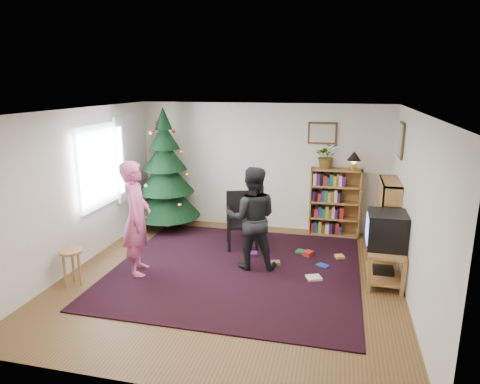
% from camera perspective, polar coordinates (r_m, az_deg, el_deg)
% --- Properties ---
extents(floor, '(5.00, 5.00, 0.00)m').
position_cam_1_polar(floor, '(6.63, -1.14, -11.36)').
color(floor, brown).
rests_on(floor, ground).
extents(ceiling, '(5.00, 5.00, 0.00)m').
position_cam_1_polar(ceiling, '(5.98, -1.27, 10.76)').
color(ceiling, white).
rests_on(ceiling, wall_back).
extents(wall_back, '(5.00, 0.02, 2.50)m').
position_cam_1_polar(wall_back, '(8.57, 3.01, 3.41)').
color(wall_back, silver).
rests_on(wall_back, floor).
extents(wall_front, '(5.00, 0.02, 2.50)m').
position_cam_1_polar(wall_front, '(3.96, -10.49, -10.17)').
color(wall_front, silver).
rests_on(wall_front, floor).
extents(wall_left, '(0.02, 5.00, 2.50)m').
position_cam_1_polar(wall_left, '(7.22, -20.79, 0.39)').
color(wall_left, silver).
rests_on(wall_left, floor).
extents(wall_right, '(0.02, 5.00, 2.50)m').
position_cam_1_polar(wall_right, '(6.08, 22.27, -2.25)').
color(wall_right, silver).
rests_on(wall_right, floor).
extents(rug, '(3.80, 3.60, 0.02)m').
position_cam_1_polar(rug, '(6.88, -0.51, -10.24)').
color(rug, black).
rests_on(rug, floor).
extents(window_pane, '(0.04, 1.20, 1.40)m').
position_cam_1_polar(window_pane, '(7.64, -18.29, 3.26)').
color(window_pane, silver).
rests_on(window_pane, wall_left).
extents(curtain, '(0.06, 0.35, 1.60)m').
position_cam_1_polar(curtain, '(8.21, -15.52, 4.20)').
color(curtain, silver).
rests_on(curtain, wall_left).
extents(picture_back, '(0.55, 0.03, 0.42)m').
position_cam_1_polar(picture_back, '(8.31, 10.94, 7.71)').
color(picture_back, '#4C3319').
rests_on(picture_back, wall_back).
extents(picture_right, '(0.03, 0.50, 0.60)m').
position_cam_1_polar(picture_right, '(7.64, 20.69, 6.49)').
color(picture_right, '#4C3319').
rests_on(picture_right, wall_right).
extents(christmas_tree, '(1.34, 1.34, 2.43)m').
position_cam_1_polar(christmas_tree, '(8.63, -9.86, 1.69)').
color(christmas_tree, '#3F2816').
rests_on(christmas_tree, rug).
extents(bookshelf_back, '(0.95, 0.30, 1.30)m').
position_cam_1_polar(bookshelf_back, '(8.41, 12.55, -1.23)').
color(bookshelf_back, '#A67D3B').
rests_on(bookshelf_back, floor).
extents(bookshelf_right, '(0.30, 0.95, 1.30)m').
position_cam_1_polar(bookshelf_right, '(7.68, 19.04, -3.17)').
color(bookshelf_right, '#A67D3B').
rests_on(bookshelf_right, floor).
extents(tv_stand, '(0.51, 0.91, 0.55)m').
position_cam_1_polar(tv_stand, '(6.74, 18.63, -8.67)').
color(tv_stand, '#A67D3B').
rests_on(tv_stand, floor).
extents(crt_tv, '(0.55, 0.59, 0.52)m').
position_cam_1_polar(crt_tv, '(6.57, 18.94, -4.79)').
color(crt_tv, black).
rests_on(crt_tv, tv_stand).
extents(armchair, '(0.68, 0.69, 0.99)m').
position_cam_1_polar(armchair, '(7.69, 0.46, -3.38)').
color(armchair, black).
rests_on(armchair, rug).
extents(stool, '(0.32, 0.32, 0.54)m').
position_cam_1_polar(stool, '(6.71, -21.57, -8.20)').
color(stool, '#A67D3B').
rests_on(stool, floor).
extents(person_standing, '(0.60, 0.74, 1.77)m').
position_cam_1_polar(person_standing, '(6.67, -13.62, -3.44)').
color(person_standing, '#D4558D').
rests_on(person_standing, rug).
extents(person_by_chair, '(0.89, 0.75, 1.64)m').
position_cam_1_polar(person_by_chair, '(6.68, 1.64, -3.55)').
color(person_by_chair, black).
rests_on(person_by_chair, rug).
extents(potted_plant, '(0.52, 0.48, 0.48)m').
position_cam_1_polar(potted_plant, '(8.23, 11.48, 4.75)').
color(potted_plant, gray).
rests_on(potted_plant, bookshelf_back).
extents(table_lamp, '(0.26, 0.26, 0.35)m').
position_cam_1_polar(table_lamp, '(8.23, 14.97, 4.49)').
color(table_lamp, '#A57F33').
rests_on(table_lamp, bookshelf_back).
extents(floor_clutter, '(1.65, 1.19, 0.08)m').
position_cam_1_polar(floor_clutter, '(7.21, 8.22, -8.96)').
color(floor_clutter, '#A51E19').
rests_on(floor_clutter, rug).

